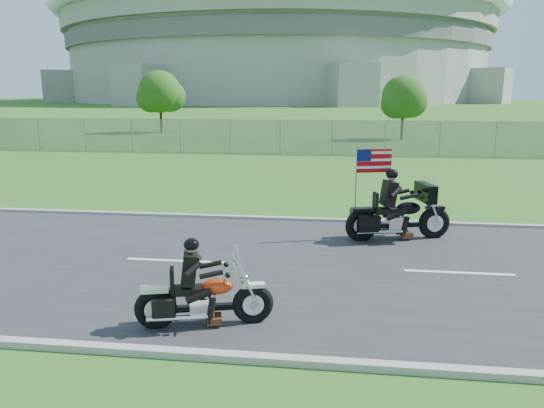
# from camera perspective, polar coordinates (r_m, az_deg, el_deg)

# --- Properties ---
(ground) EXTENTS (420.00, 420.00, 0.00)m
(ground) POSITION_cam_1_polar(r_m,az_deg,el_deg) (11.44, -0.66, -6.73)
(ground) COLOR #2F5A1C
(ground) RESTS_ON ground
(road) EXTENTS (120.00, 8.00, 0.04)m
(road) POSITION_cam_1_polar(r_m,az_deg,el_deg) (11.44, -0.66, -6.64)
(road) COLOR #28282B
(road) RESTS_ON ground
(curb_north) EXTENTS (120.00, 0.18, 0.12)m
(curb_north) POSITION_cam_1_polar(r_m,az_deg,el_deg) (15.29, 1.47, -1.64)
(curb_north) COLOR #9E9B93
(curb_north) RESTS_ON ground
(curb_south) EXTENTS (120.00, 0.18, 0.12)m
(curb_south) POSITION_cam_1_polar(r_m,az_deg,el_deg) (7.76, -5.03, -16.05)
(curb_south) COLOR #9E9B93
(curb_south) RESTS_ON ground
(fence) EXTENTS (60.00, 0.03, 2.00)m
(fence) POSITION_cam_1_polar(r_m,az_deg,el_deg) (31.52, -4.59, 7.27)
(fence) COLOR gray
(fence) RESTS_ON ground
(stadium) EXTENTS (140.40, 140.40, 29.20)m
(stadium) POSITION_cam_1_polar(r_m,az_deg,el_deg) (182.38, 0.66, 16.00)
(stadium) COLOR #A3A099
(stadium) RESTS_ON ground
(tree_fence_near) EXTENTS (3.52, 3.28, 4.75)m
(tree_fence_near) POSITION_cam_1_polar(r_m,az_deg,el_deg) (41.01, 14.00, 10.86)
(tree_fence_near) COLOR #382316
(tree_fence_near) RESTS_ON ground
(tree_fence_mid) EXTENTS (3.96, 3.69, 5.30)m
(tree_fence_mid) POSITION_cam_1_polar(r_m,az_deg,el_deg) (47.36, -11.89, 11.51)
(tree_fence_mid) COLOR #382316
(tree_fence_mid) RESTS_ON ground
(motorcycle_lead) EXTENTS (2.17, 0.92, 1.49)m
(motorcycle_lead) POSITION_cam_1_polar(r_m,az_deg,el_deg) (8.59, -7.50, -10.10)
(motorcycle_lead) COLOR black
(motorcycle_lead) RESTS_ON ground
(motorcycle_follow) EXTENTS (2.68, 1.22, 2.28)m
(motorcycle_follow) POSITION_cam_1_polar(r_m,az_deg,el_deg) (13.57, 13.41, -1.29)
(motorcycle_follow) COLOR black
(motorcycle_follow) RESTS_ON ground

